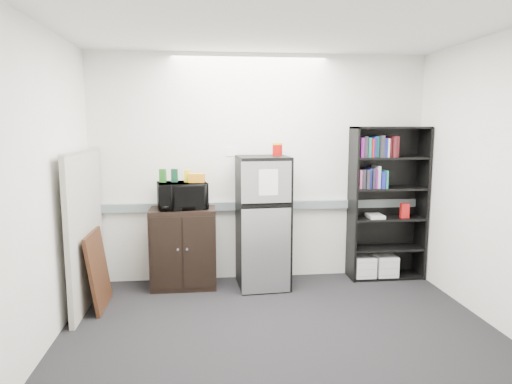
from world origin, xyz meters
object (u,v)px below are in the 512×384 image
at_px(cabinet, 184,248).
at_px(bookshelf, 386,200).
at_px(refrigerator, 263,222).
at_px(cubicle_partition, 85,228).
at_px(microwave, 182,195).

bearing_deg(cabinet, bookshelf, 1.55).
height_order(bookshelf, refrigerator, bookshelf).
bearing_deg(bookshelf, cubicle_partition, -171.87).
height_order(cubicle_partition, cabinet, cubicle_partition).
distance_m(cubicle_partition, microwave, 1.09).
xyz_separation_m(cubicle_partition, cabinet, (0.97, 0.42, -0.35)).
height_order(cubicle_partition, microwave, cubicle_partition).
bearing_deg(microwave, cabinet, 79.65).
distance_m(bookshelf, microwave, 2.44).
height_order(cabinet, microwave, microwave).
distance_m(bookshelf, refrigerator, 1.54).
bearing_deg(bookshelf, cabinet, -178.45).
xyz_separation_m(cabinet, refrigerator, (0.92, -0.08, 0.30)).
bearing_deg(cabinet, microwave, -90.00).
bearing_deg(bookshelf, microwave, -178.08).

